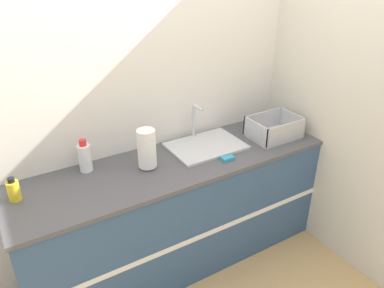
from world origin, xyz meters
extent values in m
plane|color=tan|center=(0.00, 0.00, 0.00)|extent=(12.00, 12.00, 0.00)
cube|color=silver|center=(0.00, 0.65, 1.30)|extent=(4.68, 0.06, 2.60)
cube|color=beige|center=(1.17, 0.31, 1.30)|extent=(0.06, 2.62, 2.60)
cube|color=#33517A|center=(0.00, 0.31, 0.43)|extent=(2.28, 0.62, 0.86)
cube|color=white|center=(0.00, 0.00, 0.43)|extent=(2.28, 0.01, 0.04)
cube|color=#4C4C51|center=(0.00, 0.31, 0.88)|extent=(2.30, 0.65, 0.03)
cube|color=silver|center=(0.30, 0.38, 0.90)|extent=(0.55, 0.40, 0.02)
cylinder|color=silver|center=(0.30, 0.56, 1.05)|extent=(0.02, 0.02, 0.26)
cylinder|color=silver|center=(0.30, 0.50, 1.18)|extent=(0.02, 0.12, 0.02)
cylinder|color=#4C4C51|center=(-0.20, 0.34, 0.90)|extent=(0.09, 0.09, 0.01)
cylinder|color=white|center=(-0.20, 0.34, 1.04)|extent=(0.13, 0.13, 0.27)
cube|color=#B7BABF|center=(0.86, 0.25, 0.90)|extent=(0.39, 0.28, 0.01)
cube|color=#B7BABF|center=(0.86, 0.12, 0.98)|extent=(0.39, 0.01, 0.15)
cube|color=#B7BABF|center=(0.86, 0.39, 0.98)|extent=(0.39, 0.01, 0.15)
cube|color=#B7BABF|center=(0.68, 0.25, 0.98)|extent=(0.01, 0.28, 0.15)
cube|color=#B7BABF|center=(1.05, 0.25, 0.98)|extent=(0.01, 0.28, 0.15)
cylinder|color=white|center=(-0.57, 0.52, 0.99)|extent=(0.09, 0.09, 0.19)
cylinder|color=red|center=(-0.57, 0.52, 1.11)|extent=(0.05, 0.05, 0.04)
cylinder|color=yellow|center=(-1.03, 0.40, 0.96)|extent=(0.07, 0.07, 0.13)
cylinder|color=black|center=(-1.03, 0.40, 1.03)|extent=(0.04, 0.04, 0.03)
cube|color=#3399BF|center=(0.33, 0.14, 0.91)|extent=(0.09, 0.06, 0.02)
camera|label=1|loc=(-1.08, -1.70, 2.22)|focal=35.00mm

